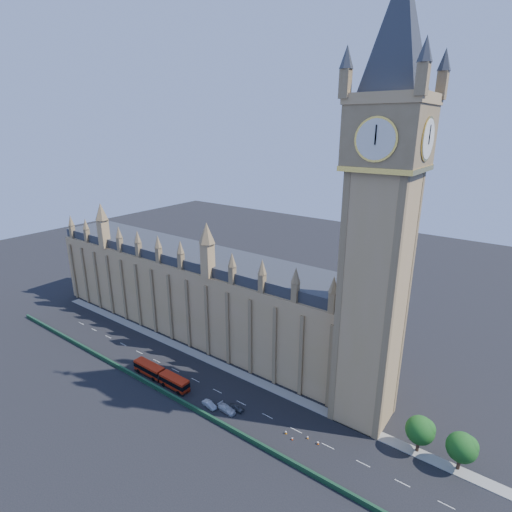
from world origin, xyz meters
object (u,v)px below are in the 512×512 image
Objects in this scene: car_silver at (209,405)px; car_white at (227,409)px; car_grey at (237,408)px; red_bus at (161,375)px.

car_white reaches higher than car_silver.
red_bus is at bearing 95.32° from car_grey.
car_white is at bearing 138.01° from car_grey.
car_white reaches higher than car_grey.
red_bus is at bearing 99.77° from car_white.
red_bus is 24.32m from car_grey.
red_bus is 4.64× the size of car_silver.
red_bus is 5.14× the size of car_grey.
red_bus is 22.60m from car_white.
car_grey is (24.12, 2.94, -1.11)m from red_bus.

